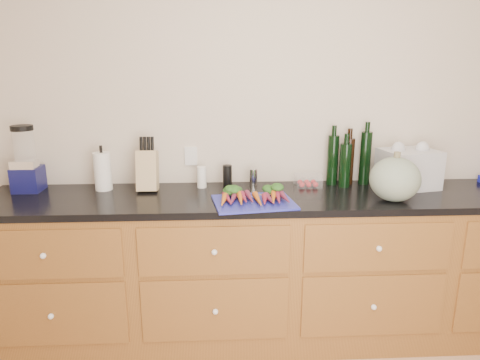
{
  "coord_description": "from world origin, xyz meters",
  "views": [
    {
      "loc": [
        -0.42,
        -1.14,
        1.68
      ],
      "look_at": [
        -0.3,
        1.2,
        1.06
      ],
      "focal_mm": 32.0,
      "sensor_mm": 36.0,
      "label": 1
    }
  ],
  "objects": [
    {
      "name": "carrots",
      "position": [
        -0.23,
        1.18,
        0.97
      ],
      "size": [
        0.37,
        0.28,
        0.05
      ],
      "color": "orange",
      "rests_on": "cutting_board"
    },
    {
      "name": "canister_chrome",
      "position": [
        -0.2,
        1.48,
        1.0
      ],
      "size": [
        0.05,
        0.05,
        0.12
      ],
      "primitive_type": "cylinder",
      "color": "silver",
      "rests_on": "countertop"
    },
    {
      "name": "squash",
      "position": [
        0.57,
        1.15,
        1.07
      ],
      "size": [
        0.28,
        0.28,
        0.25
      ],
      "primitive_type": "ellipsoid",
      "color": "slate",
      "rests_on": "countertop"
    },
    {
      "name": "countertop",
      "position": [
        0.0,
        1.3,
        0.92
      ],
      "size": [
        3.64,
        0.62,
        0.04
      ],
      "primitive_type": "cube",
      "color": "black",
      "rests_on": "cabinets"
    },
    {
      "name": "grinder_pepper",
      "position": [
        -0.37,
        1.48,
        1.01
      ],
      "size": [
        0.06,
        0.06,
        0.14
      ],
      "primitive_type": "cylinder",
      "color": "black",
      "rests_on": "countertop"
    },
    {
      "name": "tomato_box",
      "position": [
        0.15,
        1.47,
        0.98
      ],
      "size": [
        0.16,
        0.13,
        0.08
      ],
      "primitive_type": "cube",
      "color": "white",
      "rests_on": "countertop"
    },
    {
      "name": "bottles",
      "position": [
        0.41,
        1.51,
        1.1
      ],
      "size": [
        0.28,
        0.14,
        0.34
      ],
      "color": "black",
      "rests_on": "countertop"
    },
    {
      "name": "knife_block",
      "position": [
        -0.86,
        1.44,
        1.06
      ],
      "size": [
        0.12,
        0.12,
        0.25
      ],
      "primitive_type": "cube",
      "color": "tan",
      "rests_on": "countertop"
    },
    {
      "name": "wall_back",
      "position": [
        0.0,
        1.62,
        1.3
      ],
      "size": [
        4.1,
        0.05,
        2.6
      ],
      "primitive_type": "cube",
      "color": "beige",
      "rests_on": "ground"
    },
    {
      "name": "blender_appliance",
      "position": [
        -1.59,
        1.46,
        1.12
      ],
      "size": [
        0.16,
        0.16,
        0.4
      ],
      "color": "#0F104A",
      "rests_on": "countertop"
    },
    {
      "name": "grinder_salt",
      "position": [
        -0.53,
        1.48,
        1.01
      ],
      "size": [
        0.06,
        0.06,
        0.13
      ],
      "primitive_type": "cylinder",
      "color": "white",
      "rests_on": "countertop"
    },
    {
      "name": "grocery_bag",
      "position": [
        0.77,
        1.42,
        1.06
      ],
      "size": [
        0.37,
        0.32,
        0.24
      ],
      "primitive_type": null,
      "rotation": [
        0.0,
        0.0,
        0.21
      ],
      "color": "silver",
      "rests_on": "countertop"
    },
    {
      "name": "paper_towel",
      "position": [
        -1.14,
        1.46,
        1.06
      ],
      "size": [
        0.1,
        0.1,
        0.24
      ],
      "primitive_type": "cylinder",
      "color": "white",
      "rests_on": "countertop"
    },
    {
      "name": "cutting_board",
      "position": [
        -0.23,
        1.14,
        0.95
      ],
      "size": [
        0.48,
        0.39,
        0.01
      ],
      "primitive_type": "cube",
      "rotation": [
        0.0,
        0.0,
        0.14
      ],
      "color": "#25299E",
      "rests_on": "countertop"
    },
    {
      "name": "cabinets",
      "position": [
        0.0,
        1.3,
        0.45
      ],
      "size": [
        3.6,
        0.64,
        0.9
      ],
      "color": "brown",
      "rests_on": "ground"
    }
  ]
}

